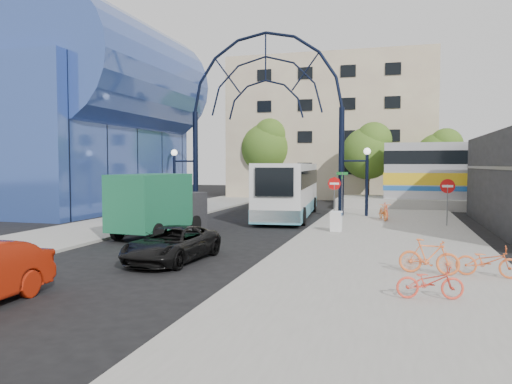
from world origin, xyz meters
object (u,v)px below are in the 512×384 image
(stop_sign, at_px, (334,187))
(sandwich_board, at_px, (336,219))
(city_bus, at_px, (289,189))
(tree_north_c, at_px, (441,154))
(bike_far_a, at_px, (488,261))
(green_truck, at_px, (159,205))
(black_suv, at_px, (172,244))
(tree_north_b, at_px, (268,145))
(tree_north_a, at_px, (369,150))
(gateway_arch, at_px, (266,86))
(bike_far_c, at_px, (430,282))
(do_not_enter_sign, at_px, (447,191))
(bike_near_a, at_px, (383,212))
(bike_far_b, at_px, (429,257))
(bike_near_b, at_px, (386,211))
(street_name_sign, at_px, (342,185))

(stop_sign, xyz_separation_m, sandwich_board, (0.80, -6.02, -1.25))
(stop_sign, distance_m, city_bus, 3.33)
(tree_north_c, relative_size, bike_far_a, 3.76)
(sandwich_board, bearing_deg, green_truck, -160.34)
(black_suv, bearing_deg, tree_north_b, 102.59)
(city_bus, bearing_deg, tree_north_a, 65.95)
(gateway_arch, xyz_separation_m, bike_far_c, (9.16, -19.56, -8.02))
(gateway_arch, bearing_deg, do_not_enter_sign, -19.99)
(tree_north_c, xyz_separation_m, black_suv, (-11.21, -30.33, -3.67))
(sandwich_board, xyz_separation_m, tree_north_b, (-9.48, 23.95, 4.52))
(bike_far_c, bearing_deg, sandwich_board, 7.01)
(gateway_arch, relative_size, stop_sign, 5.46)
(do_not_enter_sign, bearing_deg, bike_near_a, 150.12)
(green_truck, relative_size, black_suv, 1.36)
(city_bus, height_order, bike_far_b, city_bus)
(gateway_arch, bearing_deg, tree_north_b, 103.68)
(bike_near_b, relative_size, bike_far_b, 0.96)
(black_suv, relative_size, bike_far_b, 2.53)
(tree_north_c, xyz_separation_m, bike_near_a, (-4.45, -16.02, -3.68))
(do_not_enter_sign, distance_m, city_bus, 9.83)
(stop_sign, height_order, do_not_enter_sign, stop_sign)
(gateway_arch, distance_m, bike_near_b, 11.31)
(bike_far_a, bearing_deg, bike_far_b, 100.78)
(do_not_enter_sign, relative_size, sandwich_board, 2.51)
(gateway_arch, bearing_deg, city_bus, -22.11)
(gateway_arch, height_order, street_name_sign, gateway_arch)
(green_truck, bearing_deg, tree_north_c, 65.34)
(street_name_sign, bearing_deg, bike_far_a, -69.36)
(sandwich_board, height_order, tree_north_b, tree_north_b)
(city_bus, relative_size, green_truck, 2.12)
(street_name_sign, relative_size, bike_far_a, 1.62)
(sandwich_board, bearing_deg, street_name_sign, 93.46)
(do_not_enter_sign, height_order, bike_far_c, do_not_enter_sign)
(tree_north_c, bearing_deg, city_bus, -125.36)
(city_bus, bearing_deg, black_suv, -97.93)
(gateway_arch, distance_m, tree_north_a, 13.98)
(bike_far_b, bearing_deg, sandwich_board, 31.08)
(bike_far_a, bearing_deg, green_truck, 74.83)
(tree_north_c, xyz_separation_m, green_truck, (-14.46, -24.79, -2.81))
(tree_north_b, distance_m, city_bus, 17.90)
(tree_north_b, xyz_separation_m, bike_far_a, (14.80, -32.53, -4.69))
(city_bus, distance_m, bike_near_a, 6.21)
(tree_north_c, relative_size, green_truck, 1.09)
(tree_north_a, bearing_deg, green_truck, -110.36)
(tree_north_a, distance_m, city_bus, 13.66)
(sandwich_board, height_order, tree_north_a, tree_north_a)
(tree_north_a, xyz_separation_m, bike_far_c, (3.04, -31.48, -4.07))
(stop_sign, relative_size, city_bus, 0.20)
(do_not_enter_sign, distance_m, bike_near_b, 4.02)
(bike_near_b, relative_size, bike_far_a, 0.96)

